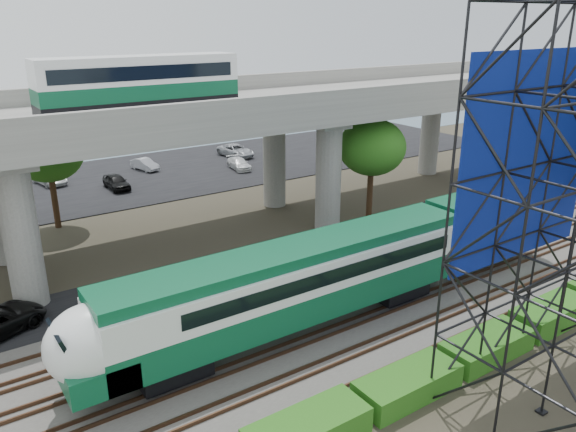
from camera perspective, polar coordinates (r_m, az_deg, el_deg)
ground at (r=26.43m, az=3.55°, el=-13.78°), size 140.00×140.00×0.00m
ballast_bed at (r=27.74m, az=0.98°, el=-11.76°), size 90.00×12.00×0.20m
service_road at (r=34.24m, az=-7.27°, el=-5.65°), size 90.00×5.00×0.08m
parking_lot at (r=55.08m, az=-18.58°, el=3.22°), size 90.00×18.00×0.08m
harbor_water at (r=76.02m, az=-23.33°, el=6.89°), size 140.00×40.00×0.03m
rail_tracks at (r=27.64m, az=0.99°, el=-11.44°), size 90.00×9.52×0.16m
commuter_train at (r=27.55m, az=4.61°, el=-5.49°), size 29.30×3.06×4.30m
overpass at (r=36.56m, az=-12.01°, el=9.17°), size 80.00×12.00×12.40m
hedge_strip at (r=24.10m, az=12.08°, el=-16.30°), size 34.60×1.80×1.20m
trees at (r=35.85m, az=-18.52°, el=4.05°), size 40.94×16.94×7.69m
parked_cars at (r=54.64m, az=-18.27°, el=3.84°), size 37.06×9.65×1.32m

